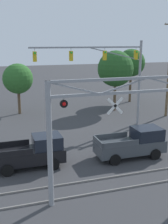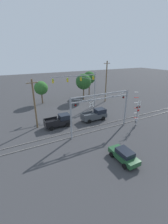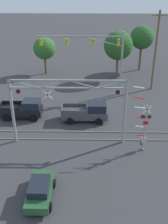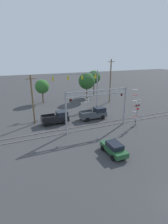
# 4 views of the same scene
# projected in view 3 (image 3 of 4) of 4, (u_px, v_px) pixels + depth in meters

# --- Properties ---
(rail_track_near) EXTENTS (80.00, 0.08, 0.10)m
(rail_track_near) POSITION_uv_depth(u_px,v_px,m) (69.00, 139.00, 27.13)
(rail_track_near) COLOR gray
(rail_track_near) RESTS_ON ground_plane
(rail_track_far) EXTENTS (80.00, 0.08, 0.10)m
(rail_track_far) POSITION_uv_depth(u_px,v_px,m) (70.00, 132.00, 28.41)
(rail_track_far) COLOR gray
(rail_track_far) RESTS_ON ground_plane
(crossing_gantry) EXTENTS (10.46, 0.29, 6.31)m
(crossing_gantry) POSITION_uv_depth(u_px,v_px,m) (68.00, 103.00, 25.00)
(crossing_gantry) COLOR gray
(crossing_gantry) RESTS_ON ground_plane
(crossing_signal_mast) EXTENTS (1.78, 0.35, 6.25)m
(crossing_signal_mast) POSITION_uv_depth(u_px,v_px,m) (144.00, 128.00, 24.64)
(crossing_signal_mast) COLOR gray
(crossing_signal_mast) RESTS_ON ground_plane
(traffic_signal_span) EXTENTS (10.55, 0.39, 8.09)m
(traffic_signal_span) POSITION_uv_depth(u_px,v_px,m) (100.00, 52.00, 34.42)
(traffic_signal_span) COLOR gray
(traffic_signal_span) RESTS_ON ground_plane
(pickup_truck_lead) EXTENTS (4.91, 2.11, 2.06)m
(pickup_truck_lead) POSITION_uv_depth(u_px,v_px,m) (87.00, 112.00, 30.19)
(pickup_truck_lead) COLOR #3D4247
(pickup_truck_lead) RESTS_ON ground_plane
(pickup_truck_following) EXTENTS (4.59, 2.11, 2.06)m
(pickup_truck_following) POSITION_uv_depth(u_px,v_px,m) (23.00, 109.00, 30.78)
(pickup_truck_following) COLOR black
(pickup_truck_following) RESTS_ON ground_plane
(sedan_waiting) EXTENTS (1.92, 3.91, 1.50)m
(sedan_waiting) POSITION_uv_depth(u_px,v_px,m) (40.00, 190.00, 19.97)
(sedan_waiting) COLOR #23512D
(sedan_waiting) RESTS_ON ground_plane
(utility_pole_right) EXTENTS (1.80, 0.28, 10.29)m
(utility_pole_right) POSITION_uv_depth(u_px,v_px,m) (155.00, 51.00, 36.09)
(utility_pole_right) COLOR brown
(utility_pole_right) RESTS_ON ground_plane
(background_tree_beyond_span) EXTENTS (3.35, 3.35, 5.66)m
(background_tree_beyond_span) POSITION_uv_depth(u_px,v_px,m) (44.00, 48.00, 42.23)
(background_tree_beyond_span) COLOR brown
(background_tree_beyond_span) RESTS_ON ground_plane
(background_tree_far_left_verge) EXTENTS (4.14, 4.14, 7.02)m
(background_tree_far_left_verge) POSITION_uv_depth(u_px,v_px,m) (118.00, 46.00, 39.93)
(background_tree_far_left_verge) COLOR brown
(background_tree_far_left_verge) RESTS_ON ground_plane
(background_tree_far_right_verge) EXTENTS (3.63, 3.63, 7.05)m
(background_tree_far_right_verge) POSITION_uv_depth(u_px,v_px,m) (142.00, 38.00, 43.23)
(background_tree_far_right_verge) COLOR brown
(background_tree_far_right_verge) RESTS_ON ground_plane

